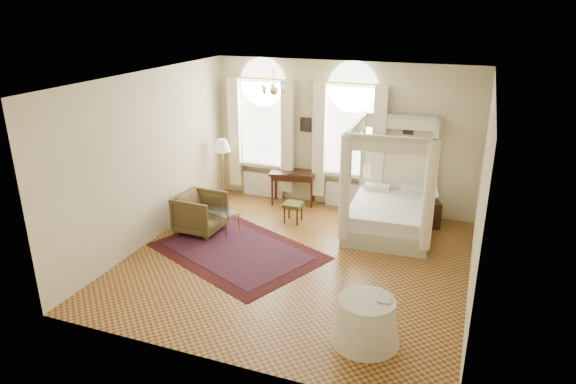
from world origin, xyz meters
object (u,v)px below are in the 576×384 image
(nightstand, at_px, (429,215))
(floor_lamp, at_px, (222,148))
(writing_desk, at_px, (293,176))
(armchair, at_px, (200,213))
(canopy_bed, at_px, (390,209))
(stool, at_px, (293,206))
(coffee_table, at_px, (222,213))
(side_table, at_px, (366,321))

(nightstand, bearing_deg, floor_lamp, -178.27)
(writing_desk, xyz_separation_m, armchair, (-1.24, -2.15, -0.26))
(canopy_bed, bearing_deg, floor_lamp, 174.18)
(writing_desk, distance_m, stool, 1.14)
(writing_desk, distance_m, coffee_table, 2.17)
(nightstand, distance_m, side_table, 4.32)
(canopy_bed, xyz_separation_m, coffee_table, (-3.22, -1.17, -0.11))
(floor_lamp, bearing_deg, armchair, -78.16)
(canopy_bed, relative_size, coffee_table, 2.99)
(side_table, bearing_deg, writing_desk, 121.03)
(writing_desk, height_order, armchair, armchair)
(side_table, bearing_deg, nightstand, 84.75)
(writing_desk, bearing_deg, coffee_table, -112.26)
(nightstand, xyz_separation_m, side_table, (-0.40, -4.30, 0.04))
(nightstand, distance_m, floor_lamp, 4.86)
(canopy_bed, height_order, floor_lamp, canopy_bed)
(armchair, xyz_separation_m, floor_lamp, (-0.36, 1.73, 0.88))
(canopy_bed, relative_size, armchair, 2.52)
(coffee_table, xyz_separation_m, floor_lamp, (-0.78, 1.57, 0.89))
(floor_lamp, bearing_deg, stool, -17.32)
(nightstand, relative_size, side_table, 0.58)
(stool, xyz_separation_m, side_table, (2.37, -3.54, -0.04))
(nightstand, xyz_separation_m, stool, (-2.77, -0.76, 0.09))
(writing_desk, distance_m, side_table, 5.35)
(armchair, bearing_deg, stool, -53.35)
(stool, height_order, floor_lamp, floor_lamp)
(writing_desk, relative_size, coffee_table, 1.49)
(writing_desk, bearing_deg, armchair, -119.83)
(nightstand, height_order, armchair, armchair)
(canopy_bed, xyz_separation_m, writing_desk, (-2.41, 0.83, 0.15))
(floor_lamp, xyz_separation_m, side_table, (4.35, -4.16, -0.96))
(coffee_table, bearing_deg, nightstand, 23.42)
(nightstand, relative_size, stool, 1.27)
(writing_desk, height_order, stool, writing_desk)
(armchair, bearing_deg, side_table, -119.32)
(canopy_bed, relative_size, side_table, 2.33)
(coffee_table, bearing_deg, stool, 38.69)
(canopy_bed, distance_m, coffee_table, 3.43)
(stool, xyz_separation_m, floor_lamp, (-1.98, 0.62, 0.92))
(armchair, relative_size, floor_lamp, 0.60)
(writing_desk, bearing_deg, canopy_bed, -18.98)
(writing_desk, bearing_deg, stool, -69.91)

